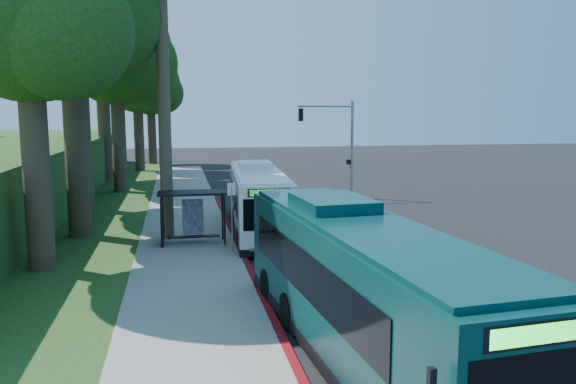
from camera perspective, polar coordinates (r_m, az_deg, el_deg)
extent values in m
plane|color=black|center=(30.63, 3.52, -3.56)|extent=(140.00, 140.00, 0.00)
cube|color=gray|center=(29.64, -10.30, -3.95)|extent=(4.50, 70.00, 0.12)
cube|color=maroon|center=(25.87, -5.01, -5.61)|extent=(0.25, 30.00, 0.13)
cube|color=#234719|center=(34.96, -19.84, -2.52)|extent=(8.00, 70.00, 0.06)
cube|color=black|center=(26.26, -9.66, -0.08)|extent=(3.20, 1.50, 0.10)
cube|color=black|center=(26.48, -12.73, -2.95)|extent=(0.06, 1.30, 2.20)
cube|color=navy|center=(27.16, -9.64, -2.48)|extent=(1.00, 0.12, 1.70)
cube|color=black|center=(26.53, -9.54, -4.49)|extent=(2.40, 0.40, 0.06)
cube|color=black|center=(27.07, -12.59, -2.71)|extent=(0.08, 0.08, 2.40)
cube|color=black|center=(27.14, -6.67, -2.54)|extent=(0.08, 0.08, 2.40)
cube|color=black|center=(25.89, -12.65, -3.20)|extent=(0.08, 0.08, 2.40)
cube|color=black|center=(25.96, -6.46, -3.02)|extent=(0.08, 0.08, 2.40)
cylinder|color=gray|center=(24.56, -5.72, -2.94)|extent=(0.06, 0.06, 3.00)
cube|color=white|center=(24.33, -5.77, 0.30)|extent=(0.35, 0.04, 0.55)
cylinder|color=gray|center=(41.03, 6.50, 4.31)|extent=(0.20, 0.20, 7.00)
cylinder|color=gray|center=(40.38, 3.83, 8.68)|extent=(4.00, 0.14, 0.14)
cube|color=black|center=(39.95, 1.31, 7.85)|extent=(0.30, 0.30, 0.90)
cube|color=black|center=(41.02, 6.15, 3.05)|extent=(0.25, 0.25, 0.35)
cylinder|color=#4C3F2D|center=(27.50, -12.48, 8.57)|extent=(0.60, 0.60, 13.00)
cylinder|color=#382B1E|center=(29.41, -20.79, 5.76)|extent=(1.10, 1.10, 10.50)
sphere|color=#17370F|center=(28.31, -18.43, 16.47)|extent=(5.60, 5.60, 5.60)
sphere|color=#17370F|center=(31.36, -23.51, 15.92)|extent=(5.20, 5.20, 5.20)
cylinder|color=#382B1E|center=(37.45, -20.36, 7.25)|extent=(1.18, 1.18, 11.90)
sphere|color=#17370F|center=(36.15, -17.96, 16.82)|extent=(7.00, 7.00, 7.00)
sphere|color=#17370F|center=(39.94, -23.00, 16.21)|extent=(6.50, 6.50, 6.50)
cylinder|color=#382B1E|center=(45.22, -16.83, 6.14)|extent=(1.06, 1.06, 9.80)
sphere|color=#17370F|center=(45.45, -17.15, 13.74)|extent=(8.40, 8.40, 8.40)
sphere|color=#17370F|center=(43.96, -15.03, 12.56)|extent=(5.88, 5.88, 5.88)
sphere|color=#17370F|center=(46.98, -18.75, 12.45)|extent=(5.46, 5.46, 5.46)
cylinder|color=#382B1E|center=(53.37, -18.20, 7.09)|extent=(1.14, 1.14, 11.20)
sphere|color=#17370F|center=(53.74, -18.53, 14.44)|extent=(9.60, 9.60, 9.60)
sphere|color=#17370F|center=(51.98, -16.51, 13.33)|extent=(6.72, 6.72, 6.72)
sphere|color=#17370F|center=(55.51, -20.03, 13.15)|extent=(6.24, 6.24, 6.24)
cylinder|color=#382B1E|center=(61.14, -14.93, 6.31)|extent=(1.02, 1.02, 9.10)
sphere|color=#17370F|center=(61.24, -15.12, 11.55)|extent=(8.00, 8.00, 8.00)
sphere|color=#17370F|center=(59.90, -13.60, 10.68)|extent=(5.60, 5.60, 5.60)
sphere|color=#17370F|center=(62.69, -16.31, 10.70)|extent=(5.20, 5.20, 5.20)
cylinder|color=#382B1E|center=(69.08, -13.67, 6.25)|extent=(0.98, 0.98, 8.40)
sphere|color=#17370F|center=(69.12, -13.82, 10.52)|extent=(7.00, 7.00, 7.00)
sphere|color=#17370F|center=(67.99, -12.63, 9.79)|extent=(4.90, 4.90, 4.90)
sphere|color=#17370F|center=(70.38, -14.77, 9.86)|extent=(4.55, 4.55, 4.55)
cylinder|color=#382B1E|center=(23.66, -24.26, 3.42)|extent=(1.02, 1.02, 9.10)
sphere|color=#17370F|center=(23.93, -25.08, 16.88)|extent=(7.20, 7.20, 7.20)
sphere|color=#17370F|center=(22.44, -21.89, 14.99)|extent=(5.04, 5.04, 5.04)
sphere|color=#17370F|center=(25.33, -27.13, 14.44)|extent=(4.68, 4.68, 4.68)
cube|color=white|center=(29.24, -3.06, -0.68)|extent=(3.22, 11.78, 2.76)
cube|color=black|center=(29.49, -3.04, -3.43)|extent=(3.24, 11.84, 0.34)
cube|color=black|center=(29.68, -3.14, -0.03)|extent=(3.11, 9.22, 1.07)
cube|color=black|center=(23.53, -1.95, -2.30)|extent=(2.18, 0.26, 1.36)
cube|color=black|center=(34.90, -3.81, 1.27)|extent=(1.98, 0.24, 0.97)
cube|color=#19E533|center=(23.38, -1.96, -0.08)|extent=(1.61, 0.20, 0.27)
cube|color=white|center=(29.06, -3.08, 2.10)|extent=(2.98, 11.18, 0.12)
cube|color=white|center=(30.96, -3.37, 2.78)|extent=(1.88, 2.53, 0.34)
cylinder|color=black|center=(25.75, -4.87, -4.72)|extent=(0.35, 0.99, 0.97)
cylinder|color=black|center=(25.95, 0.09, -4.59)|extent=(0.35, 0.99, 0.97)
cylinder|color=black|center=(33.74, -5.54, -1.66)|extent=(0.35, 0.99, 0.97)
cylinder|color=black|center=(33.89, -1.75, -1.58)|extent=(0.35, 0.99, 0.97)
cube|color=#093434|center=(14.38, 7.46, -9.38)|extent=(3.70, 12.93, 3.03)
cube|color=black|center=(14.93, 7.35, -15.13)|extent=(3.73, 13.00, 0.37)
cube|color=black|center=(14.77, 6.66, -7.71)|extent=(3.55, 10.14, 1.17)
cube|color=black|center=(20.08, 0.36, -3.26)|extent=(2.17, 0.30, 1.06)
cube|color=#19E533|center=(8.85, 24.39, -12.86)|extent=(1.76, 0.24, 0.30)
cube|color=#093434|center=(13.99, 7.58, -3.24)|extent=(3.44, 12.28, 0.13)
cube|color=#093434|center=(15.90, 4.57, -1.16)|extent=(2.10, 2.80, 0.37)
cylinder|color=black|center=(18.81, -2.02, -9.40)|extent=(0.40, 1.08, 1.06)
cylinder|color=black|center=(19.51, 5.08, -8.78)|extent=(0.40, 1.08, 1.06)
imported|color=white|center=(34.76, 2.82, -1.02)|extent=(2.32, 4.89, 1.35)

